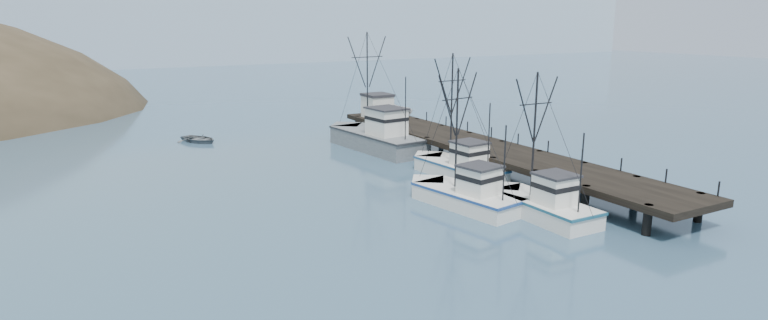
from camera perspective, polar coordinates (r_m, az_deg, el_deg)
ground at (r=36.14m, az=7.30°, el=-8.27°), size 400.00×400.00×0.00m
pier at (r=56.07m, az=9.14°, el=1.24°), size 6.00×44.00×2.00m
distant_ridge at (r=199.59m, az=-20.79°, el=8.59°), size 360.00×40.00×26.00m
trawler_near at (r=42.53m, az=14.59°, el=-4.10°), size 3.24×9.74×10.13m
trawler_mid at (r=43.71m, az=7.63°, el=-3.32°), size 4.81×10.22×10.21m
trawler_far at (r=51.85m, az=7.01°, el=-0.66°), size 4.12×10.48×10.80m
work_vessel at (r=62.24m, az=-0.83°, el=2.16°), size 5.58×14.60×12.31m
pier_shed at (r=70.05m, az=-0.64°, el=5.22°), size 3.00×3.20×2.80m
pickup_truck at (r=71.02m, az=0.65°, el=4.81°), size 5.91×3.34×1.56m
motorboat at (r=69.21m, az=-17.19°, el=1.65°), size 5.22×5.81×0.99m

